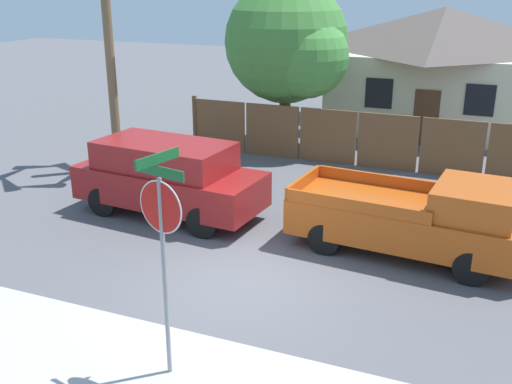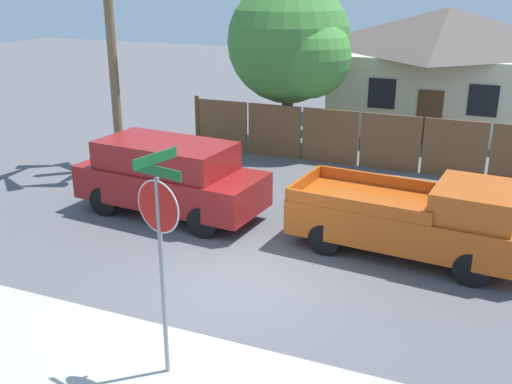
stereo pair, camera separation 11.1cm
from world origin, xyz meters
name	(u,v)px [view 1 (the left image)]	position (x,y,z in m)	size (l,w,h in m)	color
ground_plane	(241,281)	(0.00, 0.00, 0.00)	(80.00, 80.00, 0.00)	#56565B
wooden_fence	(388,142)	(1.27, 8.68, 0.89)	(13.78, 0.12, 1.87)	brown
house	(441,65)	(1.98, 15.87, 2.44)	(8.43, 7.83, 4.70)	beige
oak_tree	(290,45)	(-2.49, 10.01, 3.61)	(4.46, 4.24, 5.84)	brown
palm_tree	(106,8)	(-6.66, 5.47, 4.94)	(2.82, 3.03, 5.75)	brown
red_suv	(168,176)	(-3.16, 2.66, 1.03)	(4.98, 2.35, 1.91)	maroon
orange_pickup	(417,218)	(3.02, 2.64, 0.86)	(5.16, 2.46, 1.76)	#B74C14
stop_sign	(162,229)	(0.14, -3.10, 2.41)	(0.90, 0.81, 3.52)	gray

